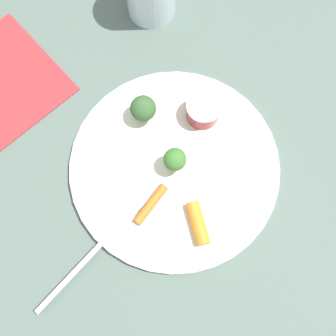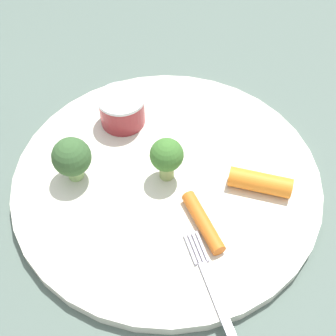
% 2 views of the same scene
% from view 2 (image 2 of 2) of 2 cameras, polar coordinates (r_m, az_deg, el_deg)
% --- Properties ---
extents(ground_plane, '(2.40, 2.40, 0.00)m').
position_cam_2_polar(ground_plane, '(0.43, -0.16, -1.96)').
color(ground_plane, '#51645A').
extents(plate, '(0.28, 0.28, 0.01)m').
position_cam_2_polar(plate, '(0.42, -0.16, -1.47)').
color(plate, silver).
rests_on(plate, ground_plane).
extents(sauce_cup, '(0.05, 0.05, 0.03)m').
position_cam_2_polar(sauce_cup, '(0.45, -5.73, 7.26)').
color(sauce_cup, maroon).
rests_on(sauce_cup, plate).
extents(broccoli_floret_0, '(0.03, 0.03, 0.04)m').
position_cam_2_polar(broccoli_floret_0, '(0.40, 0.50, 1.73)').
color(broccoli_floret_0, '#96AB5F').
rests_on(broccoli_floret_0, plate).
extents(broccoli_floret_1, '(0.03, 0.03, 0.04)m').
position_cam_2_polar(broccoli_floret_1, '(0.41, -11.89, 1.26)').
color(broccoli_floret_1, '#98C16E').
rests_on(broccoli_floret_1, plate).
extents(carrot_stick_0, '(0.06, 0.02, 0.02)m').
position_cam_2_polar(carrot_stick_0, '(0.41, 11.39, -1.39)').
color(carrot_stick_0, orange).
rests_on(carrot_stick_0, plate).
extents(carrot_stick_1, '(0.04, 0.06, 0.01)m').
position_cam_2_polar(carrot_stick_1, '(0.38, 4.37, -6.72)').
color(carrot_stick_1, orange).
rests_on(carrot_stick_1, plate).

